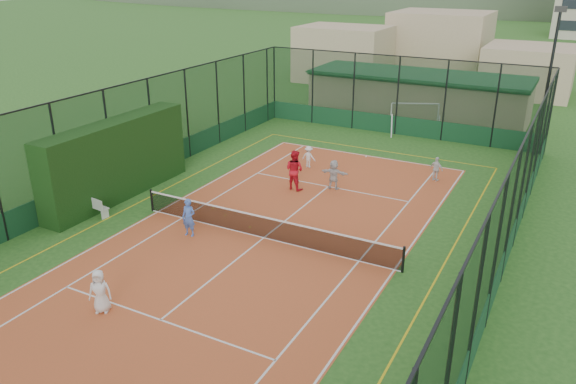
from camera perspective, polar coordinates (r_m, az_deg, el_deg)
name	(u,v)px	position (r m, az deg, el deg)	size (l,w,h in m)	color
ground	(264,238)	(22.84, -2.48, -4.70)	(300.00, 300.00, 0.00)	#26581E
court_slab	(264,238)	(22.83, -2.48, -4.69)	(11.17, 23.97, 0.01)	#CB562D
tennis_net	(264,226)	(22.60, -2.50, -3.50)	(11.67, 0.12, 1.06)	black
perimeter_fence	(263,181)	(21.82, -2.59, 1.16)	(18.12, 34.12, 5.00)	black
floodlight_ne	(548,84)	(34.72, 24.88, 9.89)	(0.60, 0.26, 8.25)	black
clubhouse	(418,95)	(41.79, 13.07, 9.54)	(15.20, 7.20, 3.15)	tan
distant_hills	(555,6)	(168.15, 25.48, 16.65)	(200.00, 60.00, 24.00)	#384C33
hedge_left	(116,160)	(27.42, -17.03, 3.16)	(1.26, 8.39, 3.67)	black
white_bench	(94,205)	(26.18, -19.11, -1.23)	(1.63, 0.45, 0.92)	white
futsal_goal_far	(414,119)	(37.56, 12.70, 7.27)	(3.09, 0.90, 1.99)	white
child_near_left	(100,291)	(18.91, -18.56, -9.54)	(0.72, 0.47, 1.46)	white
child_near_mid	(189,218)	(23.04, -10.05, -2.58)	(0.58, 0.38, 1.58)	#486FCC
child_far_left	(309,157)	(30.49, 2.12, 3.61)	(0.78, 0.45, 1.20)	white
child_far_right	(436,169)	(29.51, 14.84, 2.27)	(0.74, 0.31, 1.26)	silver
child_far_back	(334,174)	(27.55, 4.68, 1.79)	(1.38, 0.44, 1.48)	silver
coach	(294,170)	(27.35, 0.66, 2.27)	(0.96, 0.75, 1.98)	red
tennis_balls	(229,217)	(24.73, -6.01, -2.50)	(2.56, 0.95, 0.07)	#CCE033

